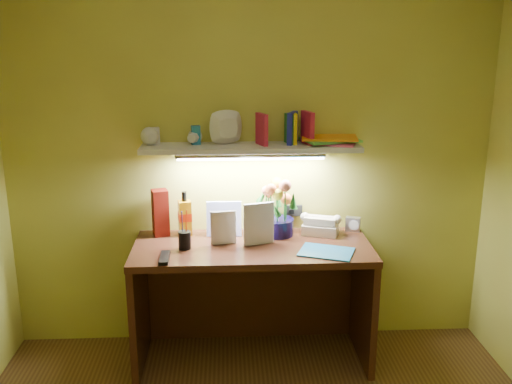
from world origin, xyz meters
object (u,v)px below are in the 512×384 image
whisky_bottle (185,213)px  telephone (321,224)px  flower_bouquet (277,207)px  desk (252,303)px  desk_clock (353,224)px

whisky_bottle → telephone: bearing=-1.3°
flower_bouquet → desk: bearing=-132.1°
flower_bouquet → whisky_bottle: (-0.57, 0.02, -0.04)m
desk → flower_bouquet: flower_bouquet is taller
telephone → desk_clock: bearing=29.1°
flower_bouquet → telephone: bearing=1.1°
flower_bouquet → whisky_bottle: flower_bouquet is taller
telephone → desk: bearing=-138.5°
flower_bouquet → desk_clock: 0.50m
whisky_bottle → desk_clock: bearing=1.1°
flower_bouquet → telephone: (0.27, 0.01, -0.11)m
desk_clock → whisky_bottle: whisky_bottle is taller
telephone → whisky_bottle: (-0.84, 0.02, 0.07)m
desk → desk_clock: size_ratio=15.55×
desk → telephone: size_ratio=6.56×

